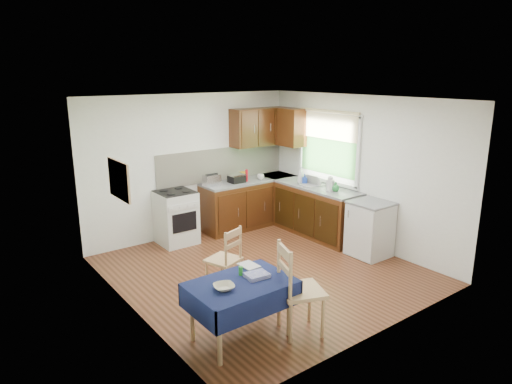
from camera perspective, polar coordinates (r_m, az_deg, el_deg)
floor at (r=6.87m, az=1.00°, el=-9.74°), size 4.20×4.20×0.00m
ceiling at (r=6.26m, az=1.10°, el=11.57°), size 4.00×4.20×0.02m
wall_back at (r=8.17m, az=-8.06°, el=3.33°), size 4.00×0.02×2.50m
wall_front at (r=5.04m, az=15.95°, el=-4.34°), size 4.00×0.02×2.50m
wall_left at (r=5.50m, az=-15.64°, el=-2.70°), size 0.02×4.20×2.50m
wall_right at (r=7.81m, az=12.71°, el=2.59°), size 0.02×4.20×2.50m
base_cabinets at (r=8.44m, az=3.04°, el=-1.92°), size 1.90×2.30×0.86m
worktop_back at (r=8.55m, az=-0.83°, el=1.45°), size 1.90×0.60×0.04m
worktop_right at (r=8.11m, az=7.70°, el=0.57°), size 0.60×1.70×0.04m
worktop_corner at (r=8.94m, az=2.54°, el=2.02°), size 0.60×0.60×0.04m
splashback at (r=8.49m, az=-4.16°, el=3.53°), size 2.70×0.02×0.60m
upper_cabinets at (r=8.67m, az=1.71°, el=8.14°), size 1.20×0.85×0.70m
stove at (r=7.88m, az=-9.97°, el=-3.11°), size 0.60×0.61×0.92m
window at (r=8.18m, az=9.01°, el=6.16°), size 0.04×1.48×1.26m
fridge at (r=7.47m, az=14.06°, el=-4.51°), size 0.58×0.60×0.89m
corkboard at (r=5.69m, az=-16.73°, el=1.45°), size 0.04×0.62×0.47m
dining_table at (r=5.03m, az=-1.91°, el=-12.28°), size 1.11×0.75×0.67m
chair_far at (r=6.13m, az=-3.78°, el=-8.13°), size 0.50×0.50×0.89m
chair_near at (r=5.15m, az=5.11°, el=-11.70°), size 0.60×0.60×1.06m
toaster at (r=8.08m, az=-5.55°, el=1.48°), size 0.29×0.18×0.22m
sandwich_press at (r=8.31m, az=-2.45°, el=1.72°), size 0.27×0.23×0.16m
sauce_bottle at (r=8.37m, az=-1.18°, el=2.08°), size 0.05×0.05×0.22m
yellow_packet at (r=8.52m, az=-1.65°, el=2.06°), size 0.13×0.11×0.15m
dish_rack at (r=8.15m, az=7.10°, el=0.97°), size 0.39×0.30×0.19m
kettle at (r=7.83m, az=9.27°, el=0.98°), size 0.15×0.15×0.25m
cup at (r=8.55m, az=0.60°, el=1.92°), size 0.16×0.16×0.10m
soap_bottle_a at (r=8.28m, az=5.61°, el=2.13°), size 0.16×0.16×0.30m
soap_bottle_b at (r=8.22m, az=6.10°, el=1.61°), size 0.12×0.12×0.18m
soap_bottle_c at (r=7.79m, az=9.93°, el=0.68°), size 0.18×0.18×0.16m
plate_bowl at (r=4.83m, az=-4.02°, el=-11.78°), size 0.27×0.27×0.05m
book at (r=5.30m, az=-1.67°, el=-9.42°), size 0.18×0.25×0.02m
spice_jar at (r=5.12m, az=-1.92°, el=-9.82°), size 0.05×0.05×0.10m
tea_towel at (r=5.08m, az=0.11°, el=-10.36°), size 0.27×0.22×0.04m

